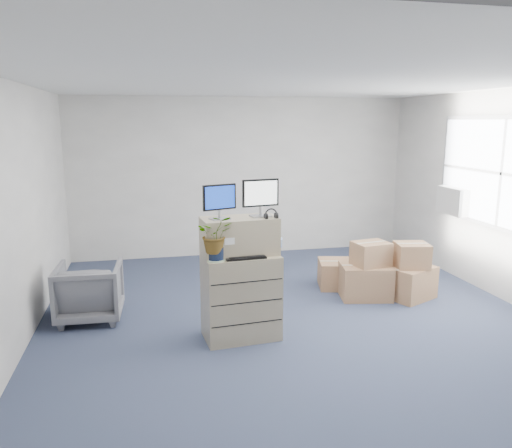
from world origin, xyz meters
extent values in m
plane|color=#282F49|center=(0.00, 0.00, 0.00)|extent=(7.00, 7.00, 0.00)
cube|color=#B4B1AB|center=(0.00, 3.51, 1.40)|extent=(6.00, 0.02, 2.80)
cube|color=#969598|center=(2.96, 0.50, 1.70)|extent=(0.06, 2.72, 1.52)
cube|color=white|center=(2.92, 0.50, 1.70)|extent=(0.01, 2.60, 1.40)
cube|color=silver|center=(2.87, 1.40, 1.20)|extent=(0.24, 0.60, 0.40)
cube|color=tan|center=(-0.70, -0.08, 0.48)|extent=(0.86, 0.57, 0.95)
cube|color=tan|center=(-0.70, -0.03, 1.15)|extent=(0.85, 0.48, 0.41)
cube|color=#99999E|center=(-0.92, -0.08, 1.36)|extent=(0.23, 0.20, 0.01)
cylinder|color=#99999E|center=(-0.92, -0.08, 1.42)|extent=(0.03, 0.03, 0.09)
cube|color=black|center=(-0.92, -0.08, 1.60)|extent=(0.37, 0.15, 0.27)
cube|color=navy|center=(-0.92, -0.10, 1.60)|extent=(0.33, 0.11, 0.23)
cube|color=#99999E|center=(-0.46, -0.02, 1.37)|extent=(0.24, 0.19, 0.01)
cylinder|color=#99999E|center=(-0.46, -0.02, 1.42)|extent=(0.04, 0.04, 0.10)
cube|color=black|center=(-0.46, -0.02, 1.62)|extent=(0.41, 0.10, 0.30)
cube|color=white|center=(-0.46, -0.04, 1.62)|extent=(0.37, 0.07, 0.26)
torus|color=black|center=(-0.37, -0.14, 1.40)|extent=(0.14, 0.03, 0.14)
cube|color=black|center=(-0.67, -0.21, 0.96)|extent=(0.44, 0.21, 0.02)
ellipsoid|color=silver|center=(-0.39, -0.14, 0.97)|extent=(0.11, 0.08, 0.03)
cylinder|color=gray|center=(-0.60, -0.02, 1.08)|extent=(0.07, 0.07, 0.26)
cube|color=silver|center=(-0.77, -0.03, 0.96)|extent=(0.05, 0.04, 0.02)
cube|color=black|center=(-0.77, -0.03, 1.01)|extent=(0.05, 0.03, 0.09)
cube|color=black|center=(-0.39, 0.06, 0.98)|extent=(0.19, 0.15, 0.05)
cube|color=#437DE4|center=(-0.33, 0.03, 1.05)|extent=(0.27, 0.18, 0.09)
cylinder|color=#A2BD98|center=(-0.99, -0.23, 0.96)|extent=(0.20, 0.20, 0.01)
cylinder|color=#111A33|center=(-0.99, -0.23, 1.03)|extent=(0.17, 0.17, 0.13)
imported|color=#1D5418|center=(-0.99, -0.23, 1.19)|extent=(0.38, 0.42, 0.31)
imported|color=slate|center=(-2.40, 0.82, 0.39)|extent=(0.78, 0.73, 0.77)
cube|color=#8E6344|center=(1.20, 0.82, 0.23)|extent=(0.75, 0.63, 0.46)
cube|color=#8E6344|center=(1.79, 0.68, 0.22)|extent=(0.76, 0.71, 0.44)
cube|color=#8E6344|center=(1.02, 1.32, 0.19)|extent=(0.68, 0.65, 0.39)
cube|color=#8E6344|center=(1.26, 0.80, 0.62)|extent=(0.51, 0.44, 0.32)
cube|color=#8E6344|center=(1.79, 0.66, 0.61)|extent=(0.48, 0.44, 0.33)
camera|label=1|loc=(-1.65, -5.23, 2.38)|focal=35.00mm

